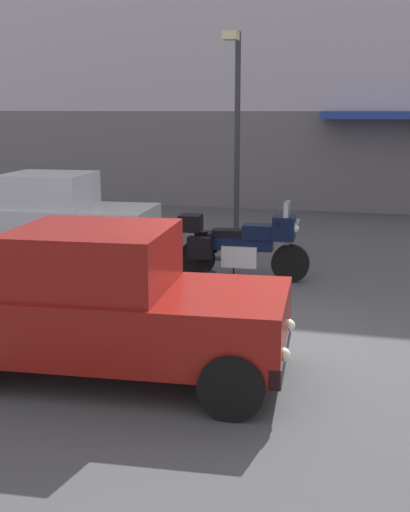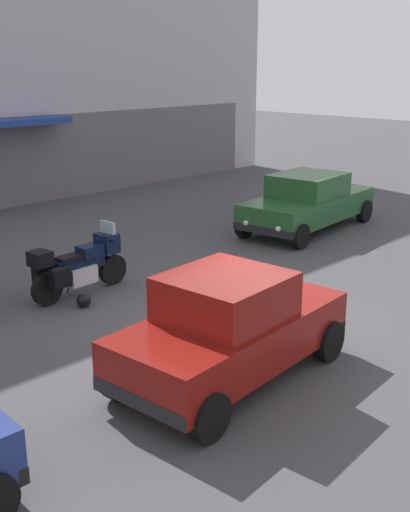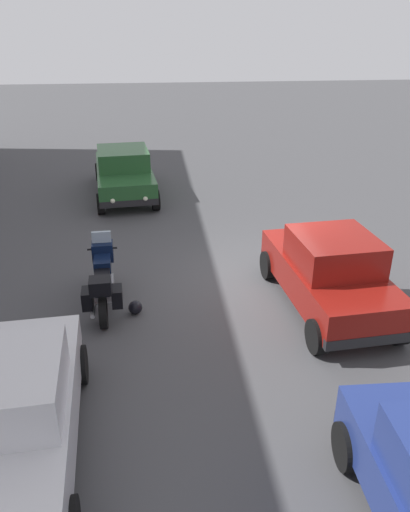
% 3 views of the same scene
% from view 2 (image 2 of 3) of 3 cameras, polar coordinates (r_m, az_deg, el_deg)
% --- Properties ---
extents(ground_plane, '(80.00, 80.00, 0.00)m').
position_cam_2_polar(ground_plane, '(11.23, 2.96, -6.51)').
color(ground_plane, '#424244').
extents(motorcycle, '(2.26, 0.78, 1.36)m').
position_cam_2_polar(motorcycle, '(12.86, -11.20, -0.79)').
color(motorcycle, black).
rests_on(motorcycle, ground).
extents(helmet, '(0.28, 0.28, 0.28)m').
position_cam_2_polar(helmet, '(12.34, -10.75, -3.89)').
color(helmet, black).
rests_on(helmet, ground).
extents(car_sedan_far, '(4.69, 2.31, 1.56)m').
position_cam_2_polar(car_sedan_far, '(17.81, 9.15, 4.80)').
color(car_sedan_far, '#235128').
rests_on(car_sedan_far, ground).
extents(car_wagon_end, '(3.97, 2.05, 1.64)m').
position_cam_2_polar(car_wagon_end, '(9.23, 2.25, -6.42)').
color(car_wagon_end, maroon).
rests_on(car_wagon_end, ground).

